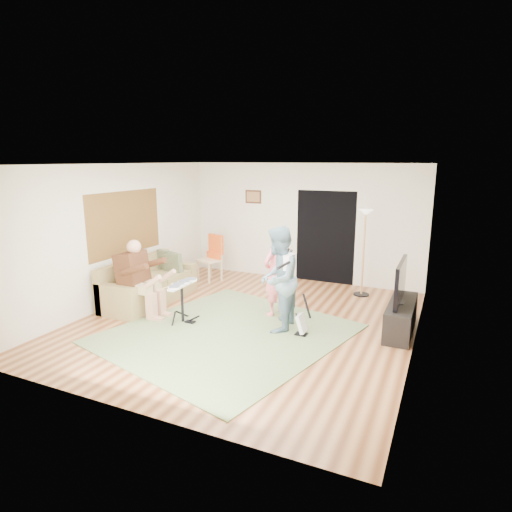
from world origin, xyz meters
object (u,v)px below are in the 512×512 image
(drum_kit, at_px, (182,304))
(torchiere_lamp, at_px, (364,237))
(guitar_spare, at_px, (302,324))
(television, at_px, (400,282))
(sofa, at_px, (146,288))
(guitarist, at_px, (278,279))
(dining_chair, at_px, (211,264))
(singer, at_px, (276,273))
(tv_cabinet, at_px, (401,317))

(drum_kit, xyz_separation_m, torchiere_lamp, (2.54, 2.83, 0.91))
(guitar_spare, distance_m, television, 1.73)
(guitar_spare, bearing_deg, sofa, 174.22)
(sofa, height_order, torchiere_lamp, torchiere_lamp)
(guitarist, bearing_deg, sofa, -101.01)
(guitar_spare, distance_m, dining_chair, 3.71)
(sofa, height_order, guitar_spare, sofa)
(singer, relative_size, television, 1.38)
(drum_kit, relative_size, guitar_spare, 1.04)
(drum_kit, distance_m, television, 3.67)
(sofa, bearing_deg, torchiere_lamp, 29.63)
(torchiere_lamp, xyz_separation_m, dining_chair, (-3.44, -0.32, -0.85))
(guitarist, xyz_separation_m, dining_chair, (-2.53, 2.12, -0.49))
(singer, relative_size, guitarist, 0.90)
(guitarist, relative_size, television, 1.52)
(sofa, xyz_separation_m, guitarist, (2.92, -0.26, 0.58))
(television, bearing_deg, tv_cabinet, 0.00)
(singer, distance_m, tv_cabinet, 2.24)
(torchiere_lamp, bearing_deg, dining_chair, -174.72)
(guitarist, height_order, television, guitarist)
(torchiere_lamp, height_order, tv_cabinet, torchiere_lamp)
(guitarist, height_order, dining_chair, guitarist)
(torchiere_lamp, bearing_deg, drum_kit, -131.88)
(singer, xyz_separation_m, guitarist, (0.29, -0.64, 0.08))
(guitar_spare, distance_m, tv_cabinet, 1.65)
(drum_kit, height_order, television, television)
(drum_kit, bearing_deg, torchiere_lamp, 48.12)
(guitarist, relative_size, dining_chair, 1.63)
(sofa, height_order, dining_chair, dining_chair)
(singer, xyz_separation_m, tv_cabinet, (2.17, 0.12, -0.54))
(torchiere_lamp, bearing_deg, sofa, -150.37)
(tv_cabinet, bearing_deg, singer, -176.86)
(guitar_spare, xyz_separation_m, tv_cabinet, (1.43, 0.83, 0.05))
(guitar_spare, bearing_deg, torchiere_lamp, 79.61)
(drum_kit, relative_size, guitarist, 0.43)
(singer, relative_size, dining_chair, 1.47)
(sofa, xyz_separation_m, dining_chair, (0.39, 1.86, 0.10))
(singer, distance_m, television, 2.12)
(television, bearing_deg, dining_chair, 162.55)
(sofa, relative_size, singer, 1.34)
(drum_kit, xyz_separation_m, guitarist, (1.62, 0.39, 0.54))
(dining_chair, distance_m, tv_cabinet, 4.62)
(tv_cabinet, bearing_deg, guitar_spare, -149.69)
(guitarist, distance_m, torchiere_lamp, 2.63)
(guitar_spare, bearing_deg, singer, 136.11)
(drum_kit, distance_m, singer, 1.74)
(sofa, xyz_separation_m, torchiere_lamp, (3.83, 2.18, 0.95))
(singer, height_order, dining_chair, singer)
(guitarist, distance_m, guitar_spare, 0.81)
(sofa, xyz_separation_m, television, (4.74, 0.49, 0.57))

